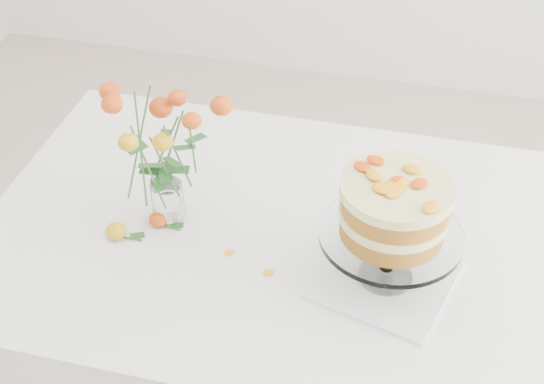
# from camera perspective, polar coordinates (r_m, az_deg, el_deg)

# --- Properties ---
(table) EXTENTS (1.43, 0.93, 0.76)m
(table) POSITION_cam_1_polar(r_m,az_deg,el_deg) (1.78, 1.47, -5.00)
(table) COLOR #A77A61
(table) RESTS_ON ground
(napkin) EXTENTS (0.33, 0.33, 0.01)m
(napkin) POSITION_cam_1_polar(r_m,az_deg,el_deg) (1.63, 8.50, -6.44)
(napkin) COLOR white
(napkin) RESTS_ON table
(cake_stand) EXTENTS (0.29, 0.29, 0.26)m
(cake_stand) POSITION_cam_1_polar(r_m,az_deg,el_deg) (1.51, 9.14, -1.64)
(cake_stand) COLOR white
(cake_stand) RESTS_ON napkin
(rose_vase) EXTENTS (0.32, 0.32, 0.37)m
(rose_vase) POSITION_cam_1_polar(r_m,az_deg,el_deg) (1.65, -8.38, 3.93)
(rose_vase) COLOR white
(rose_vase) RESTS_ON table
(loose_rose_near) EXTENTS (0.08, 0.05, 0.04)m
(loose_rose_near) POSITION_cam_1_polar(r_m,az_deg,el_deg) (1.74, -11.66, -2.91)
(loose_rose_near) COLOR gold
(loose_rose_near) RESTS_ON table
(loose_rose_far) EXTENTS (0.08, 0.04, 0.04)m
(loose_rose_far) POSITION_cam_1_polar(r_m,az_deg,el_deg) (1.75, -8.57, -2.05)
(loose_rose_far) COLOR #CC4309
(loose_rose_far) RESTS_ON table
(stray_petal_a) EXTENTS (0.03, 0.02, 0.00)m
(stray_petal_a) POSITION_cam_1_polar(r_m,az_deg,el_deg) (1.68, -3.26, -4.57)
(stray_petal_a) COLOR #F9A10F
(stray_petal_a) RESTS_ON table
(stray_petal_b) EXTENTS (0.03, 0.02, 0.00)m
(stray_petal_b) POSITION_cam_1_polar(r_m,az_deg,el_deg) (1.63, -0.28, -6.11)
(stray_petal_b) COLOR #F9A10F
(stray_petal_b) RESTS_ON table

